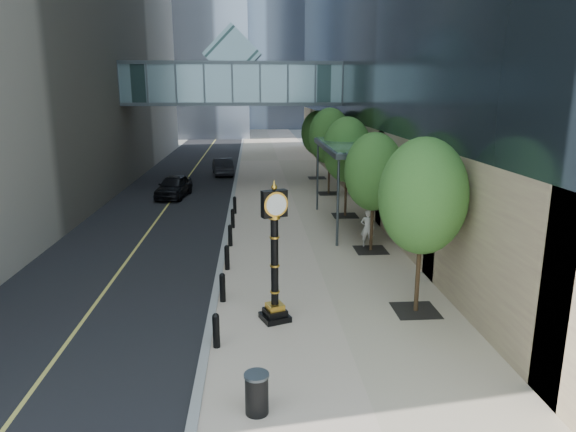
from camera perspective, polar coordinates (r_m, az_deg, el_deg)
The scene contains 13 objects.
ground at distance 14.13m, azimuth 3.25°, elevation -16.10°, with size 320.00×320.00×0.00m, color gray.
road at distance 52.89m, azimuth -9.80°, elevation 5.97°, with size 8.00×180.00×0.02m, color black.
sidewalk at distance 52.68m, azimuth -1.07°, elevation 6.16°, with size 8.00×180.00×0.06m, color #BDA791.
curb at distance 52.63m, azimuth -5.45°, elevation 6.10°, with size 0.25×180.00×0.07m, color gray.
skywalk at distance 40.18m, azimuth -6.12°, elevation 14.69°, with size 17.00×4.20×5.80m.
entrance_canopy at distance 26.79m, azimuth 7.10°, elevation 7.60°, with size 3.00×8.00×4.38m.
bollard_row at distance 22.16m, azimuth -6.60°, elevation -3.42°, with size 0.20×16.20×0.90m.
street_trees at distance 28.93m, azimuth 6.51°, elevation 7.32°, with size 2.85×28.69×5.86m.
street_clock at distance 15.66m, azimuth -1.49°, elevation -5.26°, with size 1.04×1.04×4.30m.
trash_bin at distance 11.99m, azimuth -3.49°, elevation -19.20°, with size 0.52×0.52×0.90m, color black.
pedestrian at distance 23.60m, azimuth 8.82°, elevation -1.34°, with size 0.64×0.42×1.76m, color #B9B5AA.
car_near at distance 35.36m, azimuth -12.58°, elevation 3.25°, with size 1.75×4.35×1.48m, color black.
car_far at distance 44.23m, azimuth -7.29°, elevation 5.51°, with size 1.52×4.37×1.44m, color black.
Camera 1 is at (-1.61, -12.15, 7.04)m, focal length 32.00 mm.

